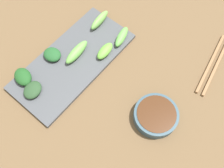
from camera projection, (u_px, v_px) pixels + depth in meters
name	position (u px, v px, depth m)	size (l,w,h in m)	color
tabletop	(113.00, 84.00, 0.77)	(2.10, 2.10, 0.02)	brown
sauce_bowl	(156.00, 115.00, 0.69)	(0.12, 0.12, 0.03)	#304A59
serving_plate	(73.00, 61.00, 0.78)	(0.18, 0.39, 0.01)	#4A4D52
broccoli_stalk_0	(122.00, 37.00, 0.80)	(0.03, 0.08, 0.02)	#66B64E
broccoli_stalk_1	(76.00, 53.00, 0.77)	(0.03, 0.10, 0.03)	#6DB84E
broccoli_leafy_2	(52.00, 55.00, 0.77)	(0.06, 0.05, 0.02)	#235829
broccoli_stalk_3	(105.00, 51.00, 0.78)	(0.03, 0.07, 0.02)	#6AB63F
broccoli_stalk_4	(100.00, 20.00, 0.82)	(0.02, 0.09, 0.03)	#74B650
broccoli_leafy_5	(23.00, 77.00, 0.74)	(0.06, 0.05, 0.03)	#205322
broccoli_leafy_6	(33.00, 90.00, 0.72)	(0.05, 0.06, 0.02)	#2A4929
chopsticks	(213.00, 64.00, 0.78)	(0.06, 0.23, 0.01)	olive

